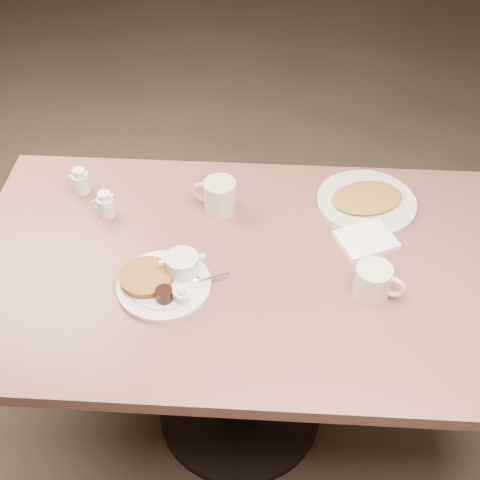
# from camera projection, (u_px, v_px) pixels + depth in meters

# --- Properties ---
(room) EXTENTS (7.04, 8.04, 2.84)m
(room) POSITION_uv_depth(u_px,v_px,m) (239.00, 41.00, 1.31)
(room) COLOR #4C3F33
(room) RESTS_ON ground
(diner_table) EXTENTS (1.50, 0.90, 0.75)m
(diner_table) POSITION_uv_depth(u_px,v_px,m) (240.00, 304.00, 1.88)
(diner_table) COLOR #84564C
(diner_table) RESTS_ON ground
(main_plate) EXTENTS (0.32, 0.30, 0.07)m
(main_plate) POSITION_uv_depth(u_px,v_px,m) (165.00, 279.00, 1.69)
(main_plate) COLOR silver
(main_plate) RESTS_ON diner_table
(coffee_mug_near) EXTENTS (0.14, 0.12, 0.09)m
(coffee_mug_near) POSITION_uv_depth(u_px,v_px,m) (374.00, 281.00, 1.65)
(coffee_mug_near) COLOR silver
(coffee_mug_near) RESTS_ON diner_table
(napkin) EXTENTS (0.19, 0.17, 0.02)m
(napkin) POSITION_uv_depth(u_px,v_px,m) (366.00, 240.00, 1.81)
(napkin) COLOR white
(napkin) RESTS_ON diner_table
(coffee_mug_far) EXTENTS (0.15, 0.12, 0.10)m
(coffee_mug_far) POSITION_uv_depth(u_px,v_px,m) (219.00, 196.00, 1.89)
(coffee_mug_far) COLOR beige
(coffee_mug_far) RESTS_ON diner_table
(creamer_left) EXTENTS (0.08, 0.06, 0.08)m
(creamer_left) POSITION_uv_depth(u_px,v_px,m) (106.00, 205.00, 1.88)
(creamer_left) COLOR silver
(creamer_left) RESTS_ON diner_table
(creamer_right) EXTENTS (0.08, 0.07, 0.08)m
(creamer_right) POSITION_uv_depth(u_px,v_px,m) (80.00, 181.00, 1.96)
(creamer_right) COLOR silver
(creamer_right) RESTS_ON diner_table
(hash_plate) EXTENTS (0.38, 0.38, 0.04)m
(hash_plate) POSITION_uv_depth(u_px,v_px,m) (367.00, 201.00, 1.93)
(hash_plate) COLOR silver
(hash_plate) RESTS_ON diner_table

